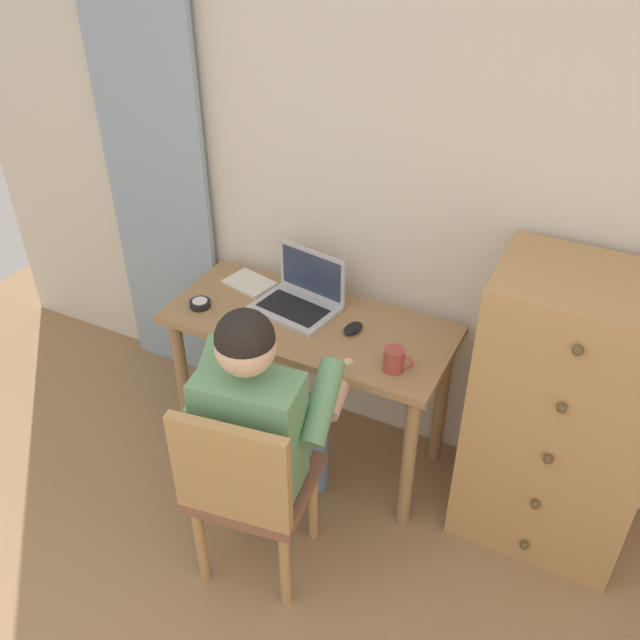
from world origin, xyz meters
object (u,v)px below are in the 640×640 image
(dresser, at_px, (561,416))
(laptop, at_px, (301,296))
(desk, at_px, (310,344))
(computer_mouse, at_px, (353,328))
(coffee_mug, at_px, (394,360))
(chair, at_px, (247,485))
(person_seated, at_px, (265,415))
(notebook_pad, at_px, (249,283))
(desk_clock, at_px, (200,304))

(dresser, height_order, laptop, dresser)
(desk, height_order, dresser, dresser)
(computer_mouse, xyz_separation_m, coffee_mug, (0.24, -0.15, 0.03))
(chair, distance_m, coffee_mug, 0.71)
(dresser, height_order, chair, dresser)
(dresser, distance_m, computer_mouse, 0.87)
(computer_mouse, height_order, coffee_mug, coffee_mug)
(dresser, distance_m, person_seated, 1.12)
(person_seated, height_order, laptop, person_seated)
(coffee_mug, bearing_deg, dresser, 16.55)
(notebook_pad, relative_size, coffee_mug, 1.75)
(computer_mouse, bearing_deg, coffee_mug, -19.11)
(laptop, relative_size, computer_mouse, 3.78)
(desk_clock, xyz_separation_m, coffee_mug, (0.90, -0.03, 0.03))
(desk, height_order, laptop, laptop)
(desk_clock, bearing_deg, person_seated, -36.09)
(desk, distance_m, person_seated, 0.53)
(dresser, relative_size, notebook_pad, 5.73)
(computer_mouse, bearing_deg, notebook_pad, -178.45)
(dresser, distance_m, coffee_mug, 0.67)
(chair, height_order, person_seated, person_seated)
(dresser, relative_size, coffee_mug, 10.03)
(person_seated, relative_size, laptop, 3.17)
(laptop, relative_size, desk_clock, 4.20)
(dresser, bearing_deg, computer_mouse, -178.11)
(dresser, height_order, notebook_pad, dresser)
(person_seated, bearing_deg, dresser, 30.25)
(desk, distance_m, coffee_mug, 0.48)
(computer_mouse, xyz_separation_m, desk_clock, (-0.66, -0.13, -0.00))
(dresser, bearing_deg, desk_clock, -174.07)
(desk, distance_m, notebook_pad, 0.42)
(notebook_pad, bearing_deg, person_seated, -41.23)
(computer_mouse, bearing_deg, laptop, 179.93)
(desk, relative_size, coffee_mug, 10.09)
(person_seated, height_order, computer_mouse, person_seated)
(dresser, relative_size, chair, 1.37)
(chair, distance_m, computer_mouse, 0.76)
(desk, xyz_separation_m, desk_clock, (-0.47, -0.11, 0.14))
(desk, height_order, chair, chair)
(desk, xyz_separation_m, computer_mouse, (0.19, 0.01, 0.14))
(person_seated, bearing_deg, computer_mouse, 78.52)
(computer_mouse, bearing_deg, dresser, 15.60)
(desk, bearing_deg, computer_mouse, 4.31)
(desk_clock, xyz_separation_m, notebook_pad, (0.09, 0.25, -0.01))
(desk, bearing_deg, dresser, 2.34)
(desk, height_order, computer_mouse, computer_mouse)
(desk_clock, bearing_deg, dresser, 5.93)
(chair, height_order, desk_clock, chair)
(laptop, bearing_deg, chair, -76.14)
(chair, height_order, computer_mouse, chair)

